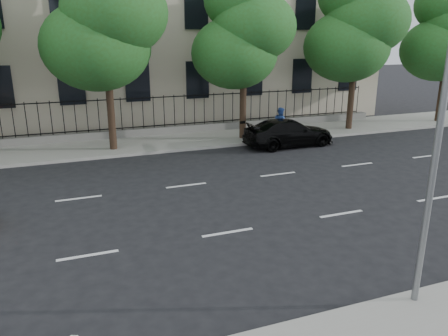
{
  "coord_description": "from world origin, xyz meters",
  "views": [
    {
      "loc": [
        -4.26,
        -8.54,
        5.67
      ],
      "look_at": [
        0.07,
        3.0,
        1.86
      ],
      "focal_mm": 35.0,
      "sensor_mm": 36.0,
      "label": 1
    }
  ],
  "objects": [
    {
      "name": "ground",
      "position": [
        0.0,
        0.0,
        0.0
      ],
      "size": [
        120.0,
        120.0,
        0.0
      ],
      "primitive_type": "plane",
      "color": "black",
      "rests_on": "ground"
    },
    {
      "name": "tree_d",
      "position": [
        5.04,
        13.36,
        5.84
      ],
      "size": [
        5.34,
        4.94,
        8.84
      ],
      "color": "#382619",
      "rests_on": "far_sidewalk"
    },
    {
      "name": "tree_c",
      "position": [
        -1.96,
        13.36,
        6.41
      ],
      "size": [
        5.89,
        5.5,
        9.8
      ],
      "color": "#382619",
      "rests_on": "far_sidewalk"
    },
    {
      "name": "far_sidewalk",
      "position": [
        0.0,
        14.0,
        0.07
      ],
      "size": [
        60.0,
        4.0,
        0.15
      ],
      "primitive_type": "cube",
      "color": "gray",
      "rests_on": "ground"
    },
    {
      "name": "lane_markings",
      "position": [
        0.0,
        4.75,
        0.01
      ],
      "size": [
        49.6,
        4.62,
        0.01
      ],
      "primitive_type": null,
      "color": "silver",
      "rests_on": "ground"
    },
    {
      "name": "pedestrian_far",
      "position": [
        6.9,
        12.4,
        0.99
      ],
      "size": [
        0.77,
        0.92,
        1.69
      ],
      "primitive_type": "imported",
      "rotation": [
        0.0,
        0.0,
        1.75
      ],
      "color": "#2A4B99",
      "rests_on": "far_sidewalk"
    },
    {
      "name": "black_sedan",
      "position": [
        6.76,
        11.17,
        0.71
      ],
      "size": [
        4.95,
        2.13,
        1.42
      ],
      "primitive_type": "imported",
      "rotation": [
        0.0,
        0.0,
        1.6
      ],
      "color": "black",
      "rests_on": "ground"
    },
    {
      "name": "street_light",
      "position": [
        2.5,
        -1.77,
        5.15
      ],
      "size": [
        0.25,
        3.32,
        8.05
      ],
      "color": "slate",
      "rests_on": "near_sidewalk"
    },
    {
      "name": "iron_fence",
      "position": [
        0.0,
        15.7,
        0.65
      ],
      "size": [
        30.0,
        0.5,
        2.2
      ],
      "color": "slate",
      "rests_on": "far_sidewalk"
    },
    {
      "name": "tree_e",
      "position": [
        12.04,
        13.36,
        6.2
      ],
      "size": [
        5.71,
        5.31,
        9.46
      ],
      "color": "#382619",
      "rests_on": "far_sidewalk"
    }
  ]
}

